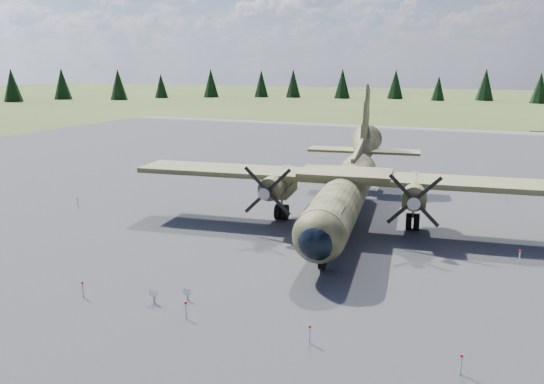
% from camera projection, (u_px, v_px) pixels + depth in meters
% --- Properties ---
extents(ground, '(500.00, 500.00, 0.00)m').
position_uv_depth(ground, '(262.00, 231.00, 37.37)').
color(ground, '#525D29').
rests_on(ground, ground).
extents(apron, '(120.00, 120.00, 0.04)m').
position_uv_depth(apron, '(308.00, 199.00, 46.36)').
color(apron, slate).
rests_on(apron, ground).
extents(transport_plane, '(31.22, 28.21, 10.27)m').
position_uv_depth(transport_plane, '(347.00, 184.00, 38.90)').
color(transport_plane, '#2E371D').
rests_on(transport_plane, ground).
extents(info_placard_left, '(0.46, 0.21, 0.71)m').
position_uv_depth(info_placard_left, '(153.00, 295.00, 25.91)').
color(info_placard_left, gray).
rests_on(info_placard_left, ground).
extents(info_placard_right, '(0.41, 0.17, 0.64)m').
position_uv_depth(info_placard_right, '(187.00, 293.00, 26.23)').
color(info_placard_right, gray).
rests_on(info_placard_right, ground).
extents(barrier_fence, '(33.12, 29.62, 0.85)m').
position_uv_depth(barrier_fence, '(256.00, 224.00, 37.35)').
color(barrier_fence, silver).
rests_on(barrier_fence, ground).
extents(treeline, '(333.64, 332.36, 10.98)m').
position_uv_depth(treeline, '(312.00, 162.00, 37.02)').
color(treeline, black).
rests_on(treeline, ground).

